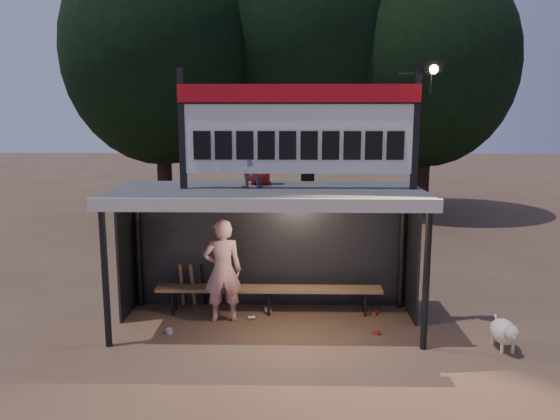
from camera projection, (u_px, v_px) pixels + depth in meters
name	position (u px, v px, depth m)	size (l,w,h in m)	color
ground	(268.00, 325.00, 9.21)	(80.00, 80.00, 0.00)	brown
player	(223.00, 271.00, 9.24)	(0.65, 0.43, 1.78)	white
child_a	(249.00, 160.00, 8.84)	(0.44, 0.34, 0.91)	gray
child_b	(260.00, 153.00, 9.23)	(0.53, 0.34, 1.08)	#B11B1E
dugout_shelter	(268.00, 215.00, 9.13)	(5.10, 2.08, 2.32)	#424244
scoreboard_assembly	(302.00, 126.00, 8.61)	(4.10, 0.27, 1.99)	black
bench	(269.00, 290.00, 9.67)	(4.00, 0.35, 0.48)	#9A7248
tree_left	(160.00, 53.00, 18.17)	(6.46, 6.46, 9.27)	black
tree_mid	(309.00, 38.00, 19.43)	(7.22, 7.22, 10.36)	black
tree_right	(427.00, 63.00, 18.53)	(6.08, 6.08, 8.72)	black
dog	(505.00, 332.00, 8.20)	(0.36, 0.81, 0.49)	white
bats	(193.00, 285.00, 9.97)	(0.47, 0.33, 0.84)	#A6824D
litter	(288.00, 320.00, 9.30)	(3.58, 1.13, 0.08)	#B6341F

